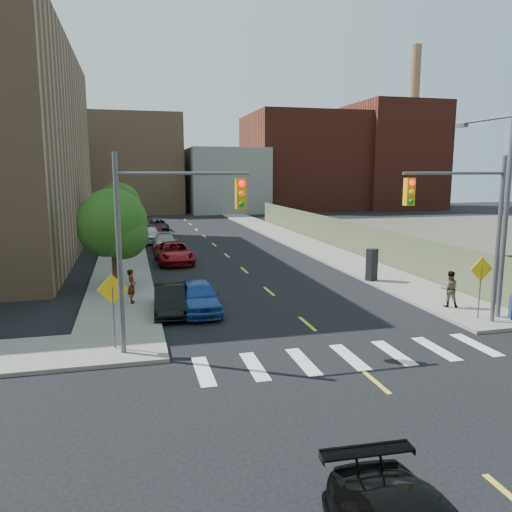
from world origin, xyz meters
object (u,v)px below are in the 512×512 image
parked_car_black (170,300)px  pedestrian_east (449,289)px  payphone (372,265)px  parked_car_white (149,234)px  parked_car_grey (158,225)px  parked_car_blue (199,296)px  parked_car_red (174,253)px  pedestrian_west (132,286)px  parked_car_maroon (155,232)px  parked_car_silver (165,242)px

parked_car_black → pedestrian_east: size_ratio=2.32×
pedestrian_east → payphone: bearing=-59.3°
parked_car_white → parked_car_grey: parked_car_white is taller
parked_car_blue → pedestrian_east: (11.34, -2.49, 0.26)m
pedestrian_east → parked_car_blue: bearing=10.4°
parked_car_black → parked_car_red: parked_car_red is taller
parked_car_black → parked_car_blue: bearing=3.4°
parked_car_red → pedestrian_west: pedestrian_west is taller
parked_car_red → parked_car_grey: bearing=88.3°
payphone → parked_car_grey: bearing=89.0°
pedestrian_east → parked_car_maroon: bearing=-44.9°
parked_car_red → pedestrian_west: bearing=-106.7°
payphone → pedestrian_east: size_ratio=1.09×
parked_car_black → parked_car_red: (1.30, 12.83, 0.09)m
parked_car_silver → payphone: payphone is taller
parked_car_red → parked_car_maroon: bearing=91.0°
parked_car_maroon → payphone: bearing=-60.5°
parked_car_silver → parked_car_grey: 14.32m
parked_car_blue → parked_car_maroon: bearing=91.8°
parked_car_grey → parked_car_black: bearing=-95.8°
parked_car_red → parked_car_maroon: parked_car_red is taller
pedestrian_west → pedestrian_east: size_ratio=0.96×
parked_car_blue → parked_car_silver: bearing=91.1°
pedestrian_west → parked_car_grey: bearing=-5.5°
parked_car_red → parked_car_grey: size_ratio=1.21×
parked_car_red → parked_car_maroon: 13.85m
parked_car_white → payphone: size_ratio=2.41×
parked_car_grey → pedestrian_west: pedestrian_west is taller
parked_car_black → parked_car_silver: size_ratio=0.85×
parked_car_silver → parked_car_red: bearing=-86.6°
parked_car_grey → pedestrian_east: (11.34, -35.49, 0.39)m
parked_car_maroon → pedestrian_east: bearing=-63.9°
parked_car_maroon → pedestrian_east: size_ratio=2.26×
pedestrian_west → payphone: bearing=-82.7°
payphone → pedestrian_west: 13.57m
payphone → parked_car_black: bearing=176.3°
parked_car_blue → parked_car_grey: parked_car_blue is taller
parked_car_blue → parked_car_maroon: size_ratio=1.13×
parked_car_silver → parked_car_blue: bearing=-88.3°
parked_car_maroon → parked_car_grey: parked_car_maroon is taller
parked_car_maroon → parked_car_black: bearing=-87.7°
parked_car_maroon → pedestrian_west: bearing=-91.6°
payphone → pedestrian_west: (-13.46, -1.76, -0.11)m
parked_car_white → pedestrian_east: 29.05m
parked_car_blue → payphone: bearing=19.3°
parked_car_white → payphone: (11.79, -20.08, 0.32)m
parked_car_silver → parked_car_white: parked_car_white is taller
parked_car_silver → pedestrian_west: bearing=-98.1°
parked_car_blue → pedestrian_east: 11.61m
parked_car_red → parked_car_black: bearing=-97.4°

